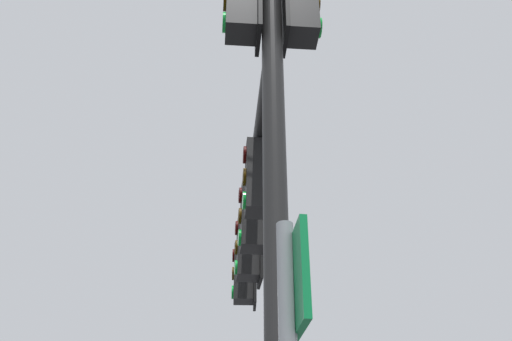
% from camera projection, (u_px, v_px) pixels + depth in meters
% --- Properties ---
extents(signal_mast_assembly, '(2.95, 5.35, 6.50)m').
position_uv_depth(signal_mast_assembly, '(260.00, 191.00, 6.50)').
color(signal_mast_assembly, black).
rests_on(signal_mast_assembly, ground).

